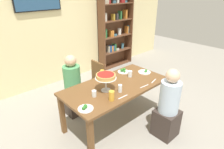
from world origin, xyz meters
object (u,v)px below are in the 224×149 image
(bookshelf, at_px, (115,27))
(water_glass_clear_far, at_px, (130,74))
(salad_plate_near_diner, at_px, (85,108))
(beer_glass_amber_short, at_px, (112,96))
(dining_table, at_px, (116,89))
(cutlery_knife_far, at_px, (110,76))
(diner_near_right, at_px, (168,109))
(salad_plate_far_diner, at_px, (145,72))
(beer_glass_amber_tall, at_px, (102,74))
(salad_plate_spare, at_px, (123,71))
(cutlery_fork_far, at_px, (123,97))
(water_glass_clear_near, at_px, (94,94))
(water_glass_clear_spare, at_px, (120,88))
(cutlery_knife_near, at_px, (144,86))
(diner_far_left, at_px, (73,89))
(cutlery_fork_near, at_px, (154,81))
(chair_far_right, at_px, (102,78))
(deep_dish_pizza_stand, at_px, (106,77))

(bookshelf, distance_m, water_glass_clear_far, 2.46)
(salad_plate_near_diner, relative_size, beer_glass_amber_short, 1.41)
(dining_table, relative_size, cutlery_knife_far, 9.71)
(diner_near_right, bearing_deg, water_glass_clear_far, -1.49)
(salad_plate_far_diner, distance_m, beer_glass_amber_tall, 0.81)
(salad_plate_spare, xyz_separation_m, beer_glass_amber_tall, (-0.45, 0.07, 0.05))
(salad_plate_near_diner, bearing_deg, cutlery_fork_far, -11.35)
(salad_plate_spare, distance_m, cutlery_knife_far, 0.29)
(salad_plate_far_diner, distance_m, beer_glass_amber_short, 1.12)
(salad_plate_near_diner, bearing_deg, water_glass_clear_near, 32.41)
(dining_table, bearing_deg, cutlery_knife_far, 64.02)
(salad_plate_near_diner, height_order, water_glass_clear_spare, water_glass_clear_spare)
(water_glass_clear_far, bearing_deg, cutlery_knife_near, -103.58)
(salad_plate_far_diner, distance_m, cutlery_knife_far, 0.66)
(dining_table, distance_m, water_glass_clear_near, 0.50)
(beer_glass_amber_short, bearing_deg, diner_far_left, 91.02)
(diner_far_left, bearing_deg, beer_glass_amber_short, 1.02)
(beer_glass_amber_tall, height_order, cutlery_fork_near, beer_glass_amber_tall)
(salad_plate_near_diner, bearing_deg, beer_glass_amber_tall, 37.04)
(diner_far_left, height_order, beer_glass_amber_short, diner_far_left)
(salad_plate_spare, xyz_separation_m, cutlery_knife_far, (-0.29, 0.04, -0.02))
(chair_far_right, bearing_deg, salad_plate_near_diner, -48.08)
(salad_plate_near_diner, xyz_separation_m, water_glass_clear_near, (0.28, 0.18, 0.03))
(bookshelf, height_order, cutlery_knife_near, bookshelf)
(diner_near_right, distance_m, cutlery_knife_near, 0.50)
(salad_plate_far_diner, height_order, salad_plate_spare, salad_plate_spare)
(diner_far_left, height_order, deep_dish_pizza_stand, diner_far_left)
(cutlery_fork_far, bearing_deg, diner_near_right, -35.46)
(bookshelf, bearing_deg, beer_glass_amber_short, -133.74)
(cutlery_fork_near, bearing_deg, chair_far_right, 88.84)
(salad_plate_near_diner, distance_m, beer_glass_amber_short, 0.41)
(beer_glass_amber_tall, xyz_separation_m, cutlery_knife_near, (0.30, -0.69, -0.07))
(water_glass_clear_near, distance_m, cutlery_knife_far, 0.73)
(bookshelf, relative_size, salad_plate_spare, 10.46)
(chair_far_right, bearing_deg, cutlery_fork_far, -24.63)
(cutlery_fork_near, bearing_deg, diner_far_left, 117.27)
(water_glass_clear_near, bearing_deg, cutlery_fork_near, -15.42)
(cutlery_fork_near, height_order, cutlery_knife_near, same)
(diner_far_left, bearing_deg, chair_far_right, 90.74)
(bookshelf, bearing_deg, dining_table, -132.44)
(salad_plate_near_diner, bearing_deg, cutlery_fork_near, -4.69)
(diner_near_right, distance_m, deep_dish_pizza_stand, 1.07)
(cutlery_fork_far, bearing_deg, cutlery_fork_near, 2.44)
(cutlery_fork_near, distance_m, cutlery_knife_near, 0.26)
(diner_far_left, bearing_deg, diner_near_right, 26.74)
(salad_plate_far_diner, xyz_separation_m, cutlery_knife_far, (-0.57, 0.33, -0.01))
(deep_dish_pizza_stand, distance_m, water_glass_clear_far, 0.67)
(beer_glass_amber_tall, bearing_deg, salad_plate_near_diner, -142.96)
(dining_table, height_order, diner_far_left, diner_far_left)
(dining_table, relative_size, salad_plate_far_diner, 7.67)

